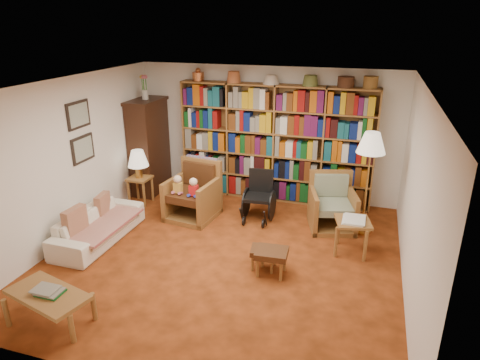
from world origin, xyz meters
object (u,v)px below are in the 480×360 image
at_px(side_table_lamp, 140,184).
at_px(floor_lamp, 371,147).
at_px(sofa, 98,226).
at_px(side_table_papers, 353,226).
at_px(armchair_leather, 195,194).
at_px(wheelchair, 259,197).
at_px(footstool_a, 264,252).
at_px(armchair_sage, 333,206).
at_px(footstool_b, 272,255).
at_px(coffee_table, 48,297).

xyz_separation_m(side_table_lamp, floor_lamp, (4.07, 0.03, 1.07)).
bearing_deg(sofa, side_table_papers, -77.87).
height_order(armchair_leather, wheelchair, armchair_leather).
bearing_deg(side_table_lamp, footstool_a, -28.50).
relative_size(armchair_sage, footstool_a, 2.31).
relative_size(armchair_leather, floor_lamp, 0.60).
distance_m(armchair_sage, footstool_a, 1.82).
xyz_separation_m(wheelchair, footstool_b, (0.62, -1.65, -0.10)).
relative_size(armchair_sage, wheelchair, 1.07).
bearing_deg(wheelchair, footstool_a, -72.57).
xyz_separation_m(armchair_leather, armchair_sage, (2.38, 0.31, -0.06)).
xyz_separation_m(sofa, armchair_leather, (1.09, 1.31, 0.16)).
height_order(armchair_leather, armchair_sage, armchair_leather).
distance_m(sofa, armchair_sage, 3.83).
height_order(side_table_papers, footstool_b, side_table_papers).
xyz_separation_m(sofa, footstool_b, (2.82, -0.13, 0.05)).
bearing_deg(footstool_b, floor_lamp, 55.37).
distance_m(floor_lamp, footstool_a, 2.34).
xyz_separation_m(side_table_papers, coffee_table, (-3.19, -2.66, -0.09)).
height_order(armchair_sage, footstool_a, armchair_sage).
height_order(armchair_sage, wheelchair, armchair_sage).
bearing_deg(coffee_table, side_table_lamp, 102.37).
xyz_separation_m(armchair_leather, floor_lamp, (2.88, 0.22, 1.05)).
bearing_deg(wheelchair, coffee_table, -114.84).
bearing_deg(armchair_sage, armchair_leather, -172.59).
relative_size(sofa, armchair_sage, 1.82).
height_order(sofa, footstool_a, sofa).
relative_size(side_table_lamp, footstool_b, 1.14).
height_order(floor_lamp, footstool_b, floor_lamp).
bearing_deg(armchair_sage, footstool_a, -115.34).
height_order(side_table_papers, coffee_table, side_table_papers).
bearing_deg(side_table_papers, footstool_b, -137.49).
bearing_deg(armchair_sage, floor_lamp, -10.61).
bearing_deg(armchair_sage, coffee_table, -129.02).
bearing_deg(coffee_table, floor_lamp, 45.57).
relative_size(sofa, side_table_lamp, 3.29).
xyz_separation_m(side_table_lamp, wheelchair, (2.31, 0.02, 0.01)).
distance_m(wheelchair, side_table_papers, 1.78).
height_order(armchair_sage, coffee_table, armchair_sage).
bearing_deg(footstool_b, side_table_lamp, 150.90).
bearing_deg(side_table_papers, armchair_leather, 169.27).
xyz_separation_m(side_table_lamp, armchair_leather, (1.19, -0.19, 0.02)).
height_order(wheelchair, footstool_a, wheelchair).
height_order(floor_lamp, footstool_a, floor_lamp).
bearing_deg(sofa, wheelchair, -54.99).
height_order(armchair_leather, coffee_table, armchair_leather).
xyz_separation_m(armchair_sage, footstool_a, (-0.78, -1.64, -0.09)).
relative_size(wheelchair, floor_lamp, 0.52).
xyz_separation_m(sofa, armchair_sage, (3.47, 1.62, 0.10)).
bearing_deg(coffee_table, armchair_leather, 81.98).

